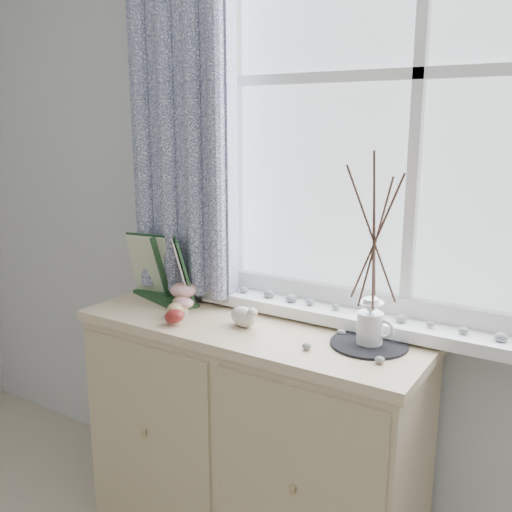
# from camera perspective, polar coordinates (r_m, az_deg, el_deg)

# --- Properties ---
(sideboard) EXTENTS (1.20, 0.45, 0.85)m
(sideboard) POSITION_cam_1_polar(r_m,az_deg,el_deg) (2.11, -0.52, -17.70)
(sideboard) COLOR beige
(sideboard) RESTS_ON ground
(botanical_book) EXTENTS (0.39, 0.24, 0.26)m
(botanical_book) POSITION_cam_1_polar(r_m,az_deg,el_deg) (2.15, -9.74, -1.27)
(botanical_book) COLOR #1F4022
(botanical_book) RESTS_ON sideboard
(toadstool_cluster) EXTENTS (0.14, 0.15, 0.09)m
(toadstool_cluster) POSITION_cam_1_polar(r_m,az_deg,el_deg) (2.07, -7.26, -3.82)
(toadstool_cluster) COLOR beige
(toadstool_cluster) RESTS_ON sideboard
(wooden_eggs) EXTENTS (0.14, 0.18, 0.08)m
(wooden_eggs) POSITION_cam_1_polar(r_m,az_deg,el_deg) (1.99, -7.88, -5.29)
(wooden_eggs) COLOR tan
(wooden_eggs) RESTS_ON sideboard
(songbird_figurine) EXTENTS (0.16, 0.10, 0.07)m
(songbird_figurine) POSITION_cam_1_polar(r_m,az_deg,el_deg) (1.89, -1.26, -5.97)
(songbird_figurine) COLOR silver
(songbird_figurine) RESTS_ON sideboard
(crocheted_doily) EXTENTS (0.24, 0.24, 0.01)m
(crocheted_doily) POSITION_cam_1_polar(r_m,az_deg,el_deg) (1.78, 11.23, -8.62)
(crocheted_doily) COLOR black
(crocheted_doily) RESTS_ON sideboard
(twig_pitcher) EXTENTS (0.24, 0.24, 0.59)m
(twig_pitcher) POSITION_cam_1_polar(r_m,az_deg,el_deg) (1.69, 11.75, 2.11)
(twig_pitcher) COLOR silver
(twig_pitcher) RESTS_ON crocheted_doily
(sideboard_pebbles) EXTENTS (0.33, 0.23, 0.02)m
(sideboard_pebbles) POSITION_cam_1_polar(r_m,az_deg,el_deg) (1.78, 8.60, -8.29)
(sideboard_pebbles) COLOR gray
(sideboard_pebbles) RESTS_ON sideboard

